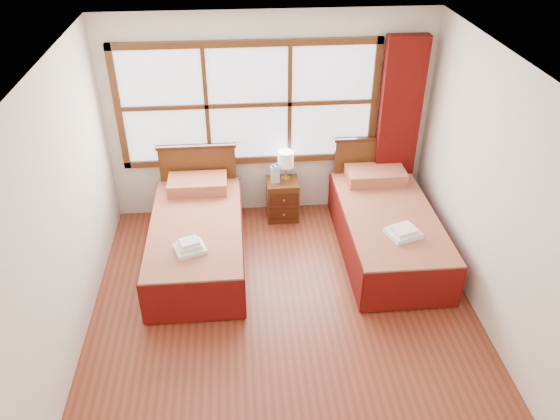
{
  "coord_description": "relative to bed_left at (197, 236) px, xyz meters",
  "views": [
    {
      "loc": [
        -0.4,
        -4.0,
        4.0
      ],
      "look_at": [
        0.0,
        0.7,
        0.95
      ],
      "focal_mm": 35.0,
      "sensor_mm": 36.0,
      "label": 1
    }
  ],
  "objects": [
    {
      "name": "bed_right",
      "position": [
        2.23,
        -0.0,
        0.0
      ],
      "size": [
        1.07,
        2.09,
        1.04
      ],
      "color": "#3B1A0C",
      "rests_on": "floor"
    },
    {
      "name": "wall_back",
      "position": [
        0.92,
        1.05,
        0.99
      ],
      "size": [
        4.0,
        0.0,
        4.0
      ],
      "primitive_type": "plane",
      "rotation": [
        1.57,
        0.0,
        0.0
      ],
      "color": "silver",
      "rests_on": "floor"
    },
    {
      "name": "bed_left",
      "position": [
        0.0,
        0.0,
        0.0
      ],
      "size": [
        1.05,
        2.07,
        1.02
      ],
      "color": "#3B1A0C",
      "rests_on": "floor"
    },
    {
      "name": "floor",
      "position": [
        0.92,
        -1.2,
        -0.31
      ],
      "size": [
        4.5,
        4.5,
        0.0
      ],
      "primitive_type": "plane",
      "color": "brown",
      "rests_on": "ground"
    },
    {
      "name": "ceiling",
      "position": [
        0.92,
        -1.2,
        2.29
      ],
      "size": [
        4.5,
        4.5,
        0.0
      ],
      "primitive_type": "plane",
      "rotation": [
        3.14,
        0.0,
        0.0
      ],
      "color": "white",
      "rests_on": "wall_back"
    },
    {
      "name": "window",
      "position": [
        0.67,
        1.02,
        1.19
      ],
      "size": [
        3.16,
        0.06,
        1.56
      ],
      "color": "white",
      "rests_on": "wall_back"
    },
    {
      "name": "bottle_far",
      "position": [
        0.99,
        0.79,
        0.35
      ],
      "size": [
        0.07,
        0.07,
        0.27
      ],
      "color": "silver",
      "rests_on": "nightstand"
    },
    {
      "name": "wall_left",
      "position": [
        -1.08,
        -1.2,
        0.99
      ],
      "size": [
        0.0,
        4.5,
        4.5
      ],
      "primitive_type": "plane",
      "rotation": [
        1.57,
        0.0,
        1.57
      ],
      "color": "silver",
      "rests_on": "floor"
    },
    {
      "name": "wall_right",
      "position": [
        2.92,
        -1.2,
        0.99
      ],
      "size": [
        0.0,
        4.5,
        4.5
      ],
      "primitive_type": "plane",
      "rotation": [
        1.57,
        0.0,
        -1.57
      ],
      "color": "silver",
      "rests_on": "floor"
    },
    {
      "name": "towels_right",
      "position": [
        2.26,
        -0.51,
        0.29
      ],
      "size": [
        0.41,
        0.38,
        0.1
      ],
      "rotation": [
        0.0,
        0.0,
        0.33
      ],
      "color": "white",
      "rests_on": "bed_right"
    },
    {
      "name": "nightstand",
      "position": [
        1.06,
        0.8,
        -0.04
      ],
      "size": [
        0.4,
        0.4,
        0.54
      ],
      "color": "#522B11",
      "rests_on": "floor"
    },
    {
      "name": "bottle_near",
      "position": [
        0.94,
        0.79,
        0.34
      ],
      "size": [
        0.07,
        0.07,
        0.25
      ],
      "color": "silver",
      "rests_on": "nightstand"
    },
    {
      "name": "towels_left",
      "position": [
        -0.03,
        -0.58,
        0.28
      ],
      "size": [
        0.37,
        0.35,
        0.13
      ],
      "rotation": [
        0.0,
        0.0,
        0.34
      ],
      "color": "white",
      "rests_on": "bed_left"
    },
    {
      "name": "curtain",
      "position": [
        2.52,
        0.91,
        0.86
      ],
      "size": [
        0.5,
        0.16,
        2.3
      ],
      "primitive_type": "cube",
      "color": "#5A0B09",
      "rests_on": "wall_back"
    },
    {
      "name": "lamp",
      "position": [
        1.11,
        0.85,
        0.5
      ],
      "size": [
        0.2,
        0.2,
        0.39
      ],
      "color": "gold",
      "rests_on": "nightstand"
    }
  ]
}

